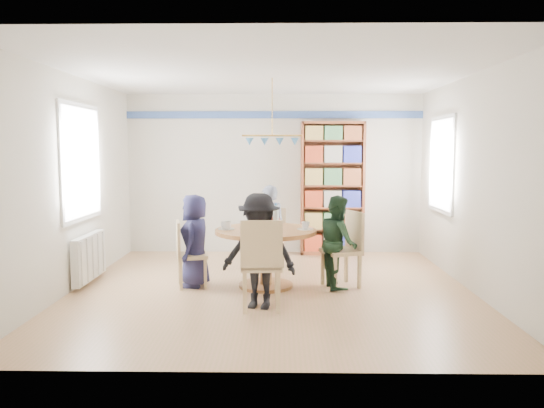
{
  "coord_description": "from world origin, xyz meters",
  "views": [
    {
      "loc": [
        0.12,
        -6.55,
        1.77
      ],
      "look_at": [
        0.0,
        0.4,
        1.05
      ],
      "focal_mm": 35.0,
      "sensor_mm": 36.0,
      "label": 1
    }
  ],
  "objects_px": {
    "chair_far": "(272,236)",
    "person_far": "(269,228)",
    "radiator": "(89,257)",
    "person_near": "(259,251)",
    "bookshelf": "(332,190)",
    "chair_near": "(261,261)",
    "person_left": "(195,241)",
    "chair_left": "(186,251)",
    "dining_table": "(266,244)",
    "chair_right": "(347,245)",
    "person_right": "(338,242)"
  },
  "relations": [
    {
      "from": "person_left",
      "to": "person_far",
      "type": "xyz_separation_m",
      "value": [
        0.94,
        0.87,
        0.03
      ]
    },
    {
      "from": "chair_far",
      "to": "person_right",
      "type": "xyz_separation_m",
      "value": [
        0.87,
        -1.03,
        0.1
      ]
    },
    {
      "from": "radiator",
      "to": "chair_right",
      "type": "height_order",
      "value": "chair_right"
    },
    {
      "from": "dining_table",
      "to": "bookshelf",
      "type": "relative_size",
      "value": 0.58
    },
    {
      "from": "chair_right",
      "to": "person_right",
      "type": "relative_size",
      "value": 0.82
    },
    {
      "from": "radiator",
      "to": "chair_far",
      "type": "relative_size",
      "value": 1.11
    },
    {
      "from": "chair_left",
      "to": "chair_right",
      "type": "distance_m",
      "value": 2.07
    },
    {
      "from": "chair_right",
      "to": "chair_near",
      "type": "height_order",
      "value": "chair_near"
    },
    {
      "from": "radiator",
      "to": "person_near",
      "type": "xyz_separation_m",
      "value": [
        2.29,
        -1.07,
        0.29
      ]
    },
    {
      "from": "person_right",
      "to": "chair_near",
      "type": "bearing_deg",
      "value": 128.18
    },
    {
      "from": "chair_near",
      "to": "person_near",
      "type": "distance_m",
      "value": 0.14
    },
    {
      "from": "radiator",
      "to": "person_left",
      "type": "height_order",
      "value": "person_left"
    },
    {
      "from": "person_left",
      "to": "chair_near",
      "type": "bearing_deg",
      "value": 44.16
    },
    {
      "from": "dining_table",
      "to": "chair_left",
      "type": "bearing_deg",
      "value": -178.31
    },
    {
      "from": "chair_right",
      "to": "chair_near",
      "type": "relative_size",
      "value": 0.95
    },
    {
      "from": "chair_right",
      "to": "chair_far",
      "type": "height_order",
      "value": "chair_right"
    },
    {
      "from": "person_far",
      "to": "bookshelf",
      "type": "relative_size",
      "value": 0.57
    },
    {
      "from": "chair_right",
      "to": "chair_near",
      "type": "bearing_deg",
      "value": -134.36
    },
    {
      "from": "chair_left",
      "to": "person_right",
      "type": "distance_m",
      "value": 1.95
    },
    {
      "from": "chair_right",
      "to": "person_left",
      "type": "relative_size",
      "value": 0.81
    },
    {
      "from": "radiator",
      "to": "person_right",
      "type": "relative_size",
      "value": 0.84
    },
    {
      "from": "person_far",
      "to": "person_near",
      "type": "bearing_deg",
      "value": 82.37
    },
    {
      "from": "radiator",
      "to": "person_right",
      "type": "xyz_separation_m",
      "value": [
        3.27,
        -0.16,
        0.24
      ]
    },
    {
      "from": "chair_left",
      "to": "person_far",
      "type": "xyz_separation_m",
      "value": [
        1.04,
        0.93,
        0.16
      ]
    },
    {
      "from": "chair_near",
      "to": "person_far",
      "type": "bearing_deg",
      "value": 88.74
    },
    {
      "from": "chair_near",
      "to": "chair_left",
      "type": "bearing_deg",
      "value": 135.05
    },
    {
      "from": "person_left",
      "to": "dining_table",
      "type": "bearing_deg",
      "value": 92.21
    },
    {
      "from": "person_near",
      "to": "person_far",
      "type": "bearing_deg",
      "value": 102.04
    },
    {
      "from": "chair_far",
      "to": "person_far",
      "type": "distance_m",
      "value": 0.19
    },
    {
      "from": "chair_right",
      "to": "person_far",
      "type": "xyz_separation_m",
      "value": [
        -1.02,
        0.84,
        0.1
      ]
    },
    {
      "from": "dining_table",
      "to": "radiator",
      "type": "bearing_deg",
      "value": 176.37
    },
    {
      "from": "chair_near",
      "to": "person_right",
      "type": "xyz_separation_m",
      "value": [
        0.95,
        1.02,
        0.03
      ]
    },
    {
      "from": "bookshelf",
      "to": "chair_left",
      "type": "bearing_deg",
      "value": -133.04
    },
    {
      "from": "bookshelf",
      "to": "chair_far",
      "type": "bearing_deg",
      "value": -130.55
    },
    {
      "from": "radiator",
      "to": "chair_left",
      "type": "xyz_separation_m",
      "value": [
        1.32,
        -0.18,
        0.12
      ]
    },
    {
      "from": "chair_left",
      "to": "bookshelf",
      "type": "relative_size",
      "value": 0.38
    },
    {
      "from": "dining_table",
      "to": "person_left",
      "type": "bearing_deg",
      "value": 178.52
    },
    {
      "from": "chair_far",
      "to": "bookshelf",
      "type": "xyz_separation_m",
      "value": [
        1.0,
        1.17,
        0.6
      ]
    },
    {
      "from": "chair_left",
      "to": "chair_right",
      "type": "xyz_separation_m",
      "value": [
        2.06,
        0.09,
        0.06
      ]
    },
    {
      "from": "radiator",
      "to": "person_far",
      "type": "xyz_separation_m",
      "value": [
        2.36,
        0.75,
        0.28
      ]
    },
    {
      "from": "chair_far",
      "to": "chair_left",
      "type": "bearing_deg",
      "value": -135.59
    },
    {
      "from": "person_far",
      "to": "radiator",
      "type": "bearing_deg",
      "value": 12.16
    },
    {
      "from": "radiator",
      "to": "chair_left",
      "type": "height_order",
      "value": "chair_left"
    },
    {
      "from": "radiator",
      "to": "person_far",
      "type": "relative_size",
      "value": 0.79
    },
    {
      "from": "dining_table",
      "to": "chair_left",
      "type": "xyz_separation_m",
      "value": [
        -1.02,
        -0.03,
        -0.09
      ]
    },
    {
      "from": "chair_near",
      "to": "person_left",
      "type": "xyz_separation_m",
      "value": [
        -0.9,
        1.05,
        0.04
      ]
    },
    {
      "from": "chair_far",
      "to": "chair_near",
      "type": "relative_size",
      "value": 0.89
    },
    {
      "from": "chair_far",
      "to": "person_near",
      "type": "bearing_deg",
      "value": -93.06
    },
    {
      "from": "person_right",
      "to": "person_near",
      "type": "bearing_deg",
      "value": 124.08
    },
    {
      "from": "dining_table",
      "to": "bookshelf",
      "type": "xyz_separation_m",
      "value": [
        1.05,
        2.19,
        0.54
      ]
    }
  ]
}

